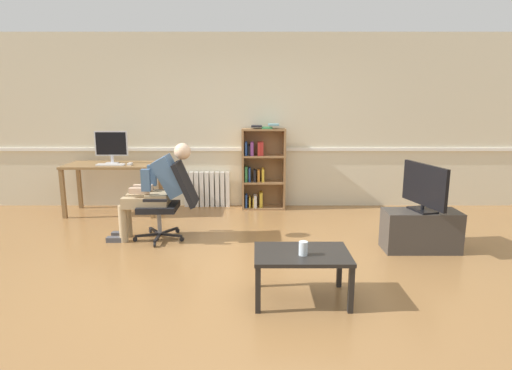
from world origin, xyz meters
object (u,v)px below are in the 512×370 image
(person_seated, at_px, (158,188))
(tv_stand, at_px, (422,231))
(keyboard, at_px, (112,165))
(drinking_glass, at_px, (305,248))
(office_chair, at_px, (172,198))
(tv_screen, at_px, (426,187))
(coffee_table, at_px, (303,258))
(computer_desk, at_px, (114,170))
(radiator, at_px, (209,189))
(imac_monitor, at_px, (113,145))
(computer_mouse, at_px, (132,164))
(bookshelf, at_px, (263,169))

(person_seated, xyz_separation_m, tv_stand, (3.10, -0.40, -0.41))
(keyboard, height_order, drinking_glass, keyboard)
(office_chair, relative_size, tv_screen, 1.30)
(office_chair, bearing_deg, coffee_table, 40.96)
(computer_desk, distance_m, tv_stand, 4.37)
(radiator, bearing_deg, drinking_glass, -70.25)
(radiator, distance_m, tv_stand, 3.35)
(office_chair, xyz_separation_m, tv_screen, (2.93, -0.40, 0.22))
(imac_monitor, relative_size, coffee_table, 0.60)
(drinking_glass, bearing_deg, person_seated, 133.84)
(imac_monitor, distance_m, radiator, 1.61)
(imac_monitor, xyz_separation_m, drinking_glass, (2.57, -2.98, -0.55))
(drinking_glass, bearing_deg, tv_screen, 40.60)
(computer_desk, height_order, tv_screen, tv_screen)
(tv_stand, bearing_deg, computer_desk, 158.03)
(computer_desk, relative_size, tv_stand, 1.62)
(person_seated, bearing_deg, coffee_table, 44.17)
(tv_stand, height_order, drinking_glass, drinking_glass)
(keyboard, bearing_deg, computer_mouse, 4.09)
(bookshelf, relative_size, radiator, 1.84)
(computer_desk, relative_size, person_seated, 1.14)
(bookshelf, bearing_deg, radiator, 173.59)
(bookshelf, height_order, drinking_glass, bookshelf)
(imac_monitor, xyz_separation_m, office_chair, (1.13, -1.31, -0.51))
(imac_monitor, height_order, bookshelf, bookshelf)
(drinking_glass, bearing_deg, imac_monitor, 130.72)
(imac_monitor, height_order, tv_stand, imac_monitor)
(computer_mouse, relative_size, person_seated, 0.08)
(tv_screen, height_order, drinking_glass, tv_screen)
(office_chair, distance_m, tv_stand, 2.97)
(computer_mouse, relative_size, tv_screen, 0.13)
(imac_monitor, bearing_deg, bookshelf, 5.45)
(keyboard, xyz_separation_m, tv_screen, (4.02, -1.49, -0.02))
(keyboard, distance_m, office_chair, 1.56)
(radiator, distance_m, office_chair, 1.66)
(computer_mouse, xyz_separation_m, tv_screen, (3.74, -1.51, -0.03))
(computer_mouse, xyz_separation_m, drinking_glass, (2.25, -2.79, -0.28))
(keyboard, relative_size, computer_mouse, 3.98)
(person_seated, bearing_deg, computer_mouse, -150.87)
(computer_desk, xyz_separation_m, drinking_glass, (2.55, -2.91, -0.17))
(tv_stand, height_order, tv_screen, tv_screen)
(office_chair, height_order, person_seated, person_seated)
(office_chair, bearing_deg, drinking_glass, 39.91)
(radiator, relative_size, coffee_table, 0.89)
(keyboard, bearing_deg, person_seated, -49.95)
(office_chair, height_order, tv_screen, tv_screen)
(bookshelf, bearing_deg, computer_desk, -172.54)
(tv_stand, bearing_deg, tv_screen, 13.96)
(computer_desk, distance_m, keyboard, 0.18)
(computer_desk, bearing_deg, imac_monitor, 105.68)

